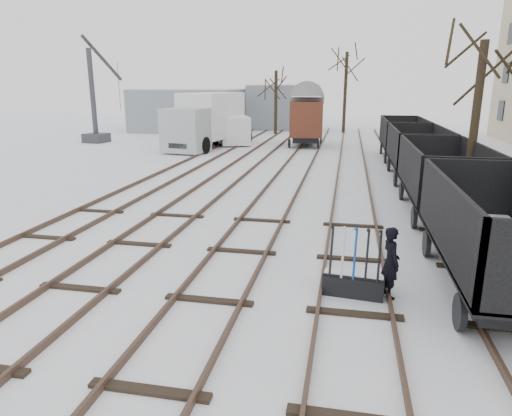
{
  "coord_description": "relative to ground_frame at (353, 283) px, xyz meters",
  "views": [
    {
      "loc": [
        2.7,
        -8.39,
        4.4
      ],
      "look_at": [
        0.35,
        3.27,
        1.2
      ],
      "focal_mm": 32.0,
      "sensor_mm": 36.0,
      "label": 1
    }
  ],
  "objects": [
    {
      "name": "freight_wagon_d",
      "position": [
        3.03,
        20.06,
        0.66
      ],
      "size": [
        2.42,
        6.05,
        2.47
      ],
      "color": "black",
      "rests_on": "ground"
    },
    {
      "name": "ground",
      "position": [
        -2.97,
        -0.91,
        -0.28
      ],
      "size": [
        120.0,
        120.0,
        0.0
      ],
      "primitive_type": "plane",
      "color": "white",
      "rests_on": "ground"
    },
    {
      "name": "tracks",
      "position": [
        -2.97,
        12.77,
        -0.21
      ],
      "size": [
        13.9,
        52.0,
        0.16
      ],
      "color": "black",
      "rests_on": "ground"
    },
    {
      "name": "tree_near",
      "position": [
        4.12,
        8.3,
        2.67
      ],
      "size": [
        0.3,
        0.3,
        5.91
      ],
      "primitive_type": "cylinder",
      "color": "black",
      "rests_on": "ground"
    },
    {
      "name": "lorry",
      "position": [
        -10.36,
        22.71,
        1.72
      ],
      "size": [
        3.73,
        8.87,
        3.9
      ],
      "rotation": [
        0.0,
        0.0,
        -0.16
      ],
      "color": "black",
      "rests_on": "ground"
    },
    {
      "name": "freight_wagon_b",
      "position": [
        3.03,
        7.26,
        0.66
      ],
      "size": [
        2.42,
        6.05,
        2.47
      ],
      "color": "black",
      "rests_on": "ground"
    },
    {
      "name": "shed_left",
      "position": [
        -15.97,
        35.09,
        1.76
      ],
      "size": [
        10.0,
        8.0,
        4.1
      ],
      "color": "gray",
      "rests_on": "ground"
    },
    {
      "name": "box_van_wagon",
      "position": [
        -3.39,
        25.3,
        1.85
      ],
      "size": [
        2.92,
        4.99,
        3.66
      ],
      "rotation": [
        0.0,
        0.0,
        0.08
      ],
      "color": "black",
      "rests_on": "ground"
    },
    {
      "name": "panel_van",
      "position": [
        -9.06,
        25.42,
        0.83
      ],
      "size": [
        3.66,
        5.27,
        2.14
      ],
      "rotation": [
        0.0,
        0.0,
        0.36
      ],
      "color": "white",
      "rests_on": "ground"
    },
    {
      "name": "freight_wagon_a",
      "position": [
        3.03,
        0.86,
        0.66
      ],
      "size": [
        2.42,
        6.05,
        2.47
      ],
      "color": "black",
      "rests_on": "ground"
    },
    {
      "name": "freight_wagon_c",
      "position": [
        3.03,
        13.66,
        0.66
      ],
      "size": [
        2.42,
        6.05,
        2.47
      ],
      "color": "black",
      "rests_on": "ground"
    },
    {
      "name": "worker",
      "position": [
        0.75,
        0.1,
        0.5
      ],
      "size": [
        0.54,
        0.66,
        1.57
      ],
      "primitive_type": "imported",
      "rotation": [
        0.0,
        0.0,
        1.9
      ],
      "color": "black",
      "rests_on": "ground"
    },
    {
      "name": "tree_far_right",
      "position": [
        -0.75,
        35.81,
        3.42
      ],
      "size": [
        0.3,
        0.3,
        7.41
      ],
      "primitive_type": "cylinder",
      "color": "black",
      "rests_on": "ground"
    },
    {
      "name": "tree_far_left",
      "position": [
        -6.98,
        33.37,
        2.57
      ],
      "size": [
        0.3,
        0.3,
        5.72
      ],
      "primitive_type": "cylinder",
      "color": "black",
      "rests_on": "ground"
    },
    {
      "name": "shed_right",
      "position": [
        -6.97,
        39.09,
        1.96
      ],
      "size": [
        7.0,
        6.0,
        4.5
      ],
      "color": "gray",
      "rests_on": "ground"
    },
    {
      "name": "crane",
      "position": [
        -19.97,
        24.22,
        1.85
      ],
      "size": [
        1.82,
        4.79,
        8.09
      ],
      "rotation": [
        0.0,
        0.0,
        -0.14
      ],
      "color": "#333338",
      "rests_on": "ground"
    },
    {
      "name": "ground_frame",
      "position": [
        0.0,
        0.0,
        0.0
      ],
      "size": [
        1.34,
        0.56,
        1.49
      ],
      "rotation": [
        0.0,
        0.0,
        -0.11
      ],
      "color": "black",
      "rests_on": "ground"
    }
  ]
}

